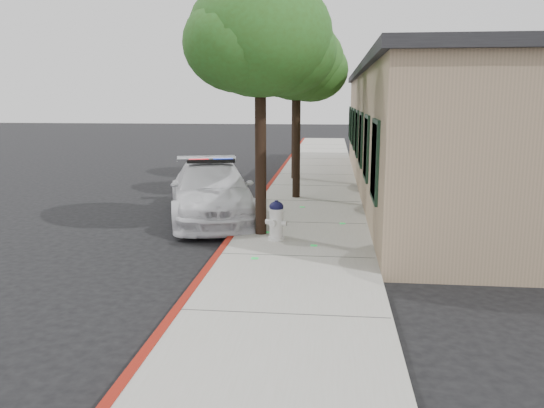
{
  "coord_description": "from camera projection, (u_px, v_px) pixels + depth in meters",
  "views": [
    {
      "loc": [
        2.3,
        -10.47,
        3.2
      ],
      "look_at": [
        0.94,
        1.87,
        0.82
      ],
      "focal_mm": 36.38,
      "sensor_mm": 36.0,
      "label": 1
    }
  ],
  "objects": [
    {
      "name": "fire_hydrant",
      "position": [
        276.0,
        220.0,
        12.02
      ],
      "size": [
        0.51,
        0.44,
        0.88
      ],
      "rotation": [
        0.0,
        0.0,
        -0.32
      ],
      "color": "white",
      "rests_on": "sidewalk"
    },
    {
      "name": "sidewalk",
      "position": [
        303.0,
        225.0,
        13.81
      ],
      "size": [
        3.2,
        60.0,
        0.15
      ],
      "primitive_type": "cube",
      "color": "#9A988C",
      "rests_on": "ground"
    },
    {
      "name": "street_tree_near",
      "position": [
        261.0,
        41.0,
        11.84
      ],
      "size": [
        3.26,
        3.12,
        5.71
      ],
      "rotation": [
        0.0,
        0.0,
        0.02
      ],
      "color": "black",
      "rests_on": "sidewalk"
    },
    {
      "name": "street_tree_far",
      "position": [
        297.0,
        61.0,
        20.58
      ],
      "size": [
        3.26,
        3.15,
        5.91
      ],
      "rotation": [
        0.0,
        0.0,
        0.1
      ],
      "color": "black",
      "rests_on": "sidewalk"
    },
    {
      "name": "police_car",
      "position": [
        212.0,
        191.0,
        14.73
      ],
      "size": [
        3.48,
        5.61,
        1.64
      ],
      "rotation": [
        0.0,
        0.0,
        0.28
      ],
      "color": "white",
      "rests_on": "ground"
    },
    {
      "name": "ground",
      "position": [
        215.0,
        260.0,
        11.07
      ],
      "size": [
        120.0,
        120.0,
        0.0
      ],
      "primitive_type": "plane",
      "color": "black",
      "rests_on": "ground"
    },
    {
      "name": "clapboard_building",
      "position": [
        463.0,
        131.0,
        18.74
      ],
      "size": [
        7.3,
        20.89,
        4.24
      ],
      "color": "#9D8367",
      "rests_on": "ground"
    },
    {
      "name": "red_curb",
      "position": [
        242.0,
        223.0,
        13.98
      ],
      "size": [
        0.14,
        60.0,
        0.16
      ],
      "primitive_type": "cube",
      "color": "maroon",
      "rests_on": "ground"
    },
    {
      "name": "street_tree_mid",
      "position": [
        298.0,
        65.0,
        16.62
      ],
      "size": [
        3.03,
        2.82,
        5.38
      ],
      "rotation": [
        0.0,
        0.0,
        -0.2
      ],
      "color": "black",
      "rests_on": "sidewalk"
    }
  ]
}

